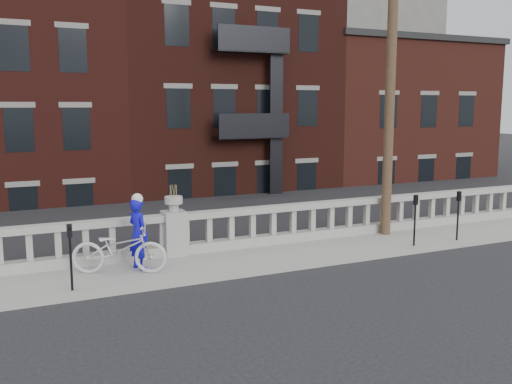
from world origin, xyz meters
The scene contains 11 objects.
ground centered at (0.00, 0.00, 0.00)m, with size 120.00×120.00×0.00m, color black.
sidewalk centered at (0.00, 3.00, 0.07)m, with size 32.00×2.20×0.15m, color gray.
balustrade centered at (0.00, 3.95, 0.64)m, with size 28.00×0.34×1.03m.
planter_pedestal centered at (0.00, 3.95, 0.83)m, with size 0.55×0.55×1.76m.
lower_level centered at (0.56, 23.04, 2.63)m, with size 80.00×44.00×20.80m.
utility_pole centered at (6.20, 3.60, 5.24)m, with size 1.60×0.28×10.00m.
parking_meter_b centered at (-2.69, 2.15, 1.00)m, with size 0.10×0.09×1.36m.
parking_meter_c centered at (6.02, 2.15, 1.00)m, with size 0.10×0.09×1.36m.
parking_meter_d centered at (7.52, 2.15, 1.00)m, with size 0.10×0.09×1.36m.
bicycle centered at (-1.56, 2.96, 0.70)m, with size 0.73×2.09×1.10m, color beige.
cyclist centered at (-1.09, 3.11, 0.96)m, with size 0.59×0.39×1.63m, color #100CBD.
Camera 1 is at (-4.01, -9.39, 3.83)m, focal length 40.00 mm.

